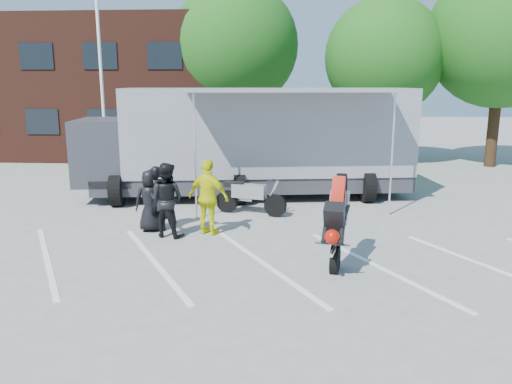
# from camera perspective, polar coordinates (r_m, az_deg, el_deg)

# --- Properties ---
(ground) EXTENTS (100.00, 100.00, 0.00)m
(ground) POSITION_cam_1_polar(r_m,az_deg,el_deg) (9.85, -0.48, -10.25)
(ground) COLOR #989893
(ground) RESTS_ON ground
(parking_bay_lines) EXTENTS (18.09, 13.33, 0.01)m
(parking_bay_lines) POSITION_cam_1_polar(r_m,az_deg,el_deg) (10.78, -0.08, -8.18)
(parking_bay_lines) COLOR white
(parking_bay_lines) RESTS_ON ground
(office_building) EXTENTS (18.00, 8.00, 7.00)m
(office_building) POSITION_cam_1_polar(r_m,az_deg,el_deg) (29.10, -18.09, 11.18)
(office_building) COLOR #442016
(office_building) RESTS_ON ground
(flagpole) EXTENTS (1.61, 0.12, 8.00)m
(flagpole) POSITION_cam_1_polar(r_m,az_deg,el_deg) (20.33, -16.75, 15.42)
(flagpole) COLOR white
(flagpole) RESTS_ON ground
(tree_left) EXTENTS (6.12, 6.12, 8.64)m
(tree_left) POSITION_cam_1_polar(r_m,az_deg,el_deg) (25.28, -2.40, 16.37)
(tree_left) COLOR #382314
(tree_left) RESTS_ON ground
(tree_mid) EXTENTS (5.44, 5.44, 7.68)m
(tree_mid) POSITION_cam_1_polar(r_m,az_deg,el_deg) (24.48, 14.43, 14.68)
(tree_mid) COLOR #382314
(tree_mid) RESTS_ON ground
(tree_right) EXTENTS (6.46, 6.46, 9.12)m
(tree_right) POSITION_cam_1_polar(r_m,az_deg,el_deg) (25.43, 26.35, 15.83)
(tree_right) COLOR #382314
(tree_right) RESTS_ON ground
(transporter_truck) EXTENTS (12.04, 6.98, 3.63)m
(transporter_truck) POSITION_cam_1_polar(r_m,az_deg,el_deg) (17.05, -0.30, -0.48)
(transporter_truck) COLOR gray
(transporter_truck) RESTS_ON ground
(parked_motorcycle) EXTENTS (2.34, 1.34, 1.16)m
(parked_motorcycle) POSITION_cam_1_polar(r_m,az_deg,el_deg) (14.71, -0.61, -2.56)
(parked_motorcycle) COLOR silver
(parked_motorcycle) RESTS_ON ground
(stunt_bike_rider) EXTENTS (1.22, 1.96, 2.15)m
(stunt_bike_rider) POSITION_cam_1_polar(r_m,az_deg,el_deg) (11.11, 9.38, -7.75)
(stunt_bike_rider) COLOR black
(stunt_bike_rider) RESTS_ON ground
(spectator_leather_a) EXTENTS (0.89, 0.68, 1.62)m
(spectator_leather_a) POSITION_cam_1_polar(r_m,az_deg,el_deg) (13.19, -11.99, -0.97)
(spectator_leather_a) COLOR black
(spectator_leather_a) RESTS_ON ground
(spectator_leather_b) EXTENTS (0.72, 0.57, 1.72)m
(spectator_leather_b) POSITION_cam_1_polar(r_m,az_deg,el_deg) (13.15, -11.32, -0.74)
(spectator_leather_b) COLOR black
(spectator_leather_b) RESTS_ON ground
(spectator_leather_c) EXTENTS (1.07, 0.92, 1.88)m
(spectator_leather_c) POSITION_cam_1_polar(r_m,az_deg,el_deg) (12.63, -10.21, -0.89)
(spectator_leather_c) COLOR black
(spectator_leather_c) RESTS_ON ground
(spectator_hivis) EXTENTS (1.23, 0.87, 1.93)m
(spectator_hivis) POSITION_cam_1_polar(r_m,az_deg,el_deg) (12.62, -5.45, -0.62)
(spectator_hivis) COLOR #E1E80C
(spectator_hivis) RESTS_ON ground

